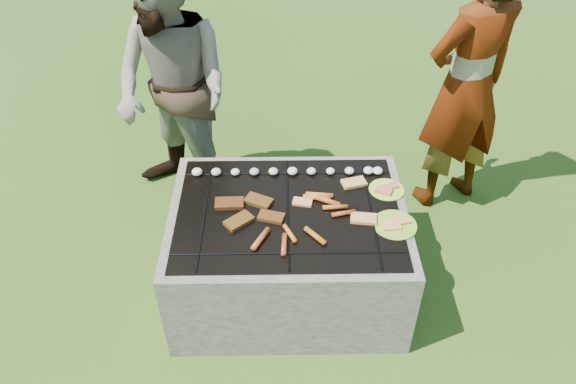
# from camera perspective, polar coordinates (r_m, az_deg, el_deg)

# --- Properties ---
(lawn) EXTENTS (60.00, 60.00, 0.00)m
(lawn) POSITION_cam_1_polar(r_m,az_deg,el_deg) (3.48, 0.01, -9.36)
(lawn) COLOR #284912
(lawn) RESTS_ON ground
(fire_pit) EXTENTS (1.30, 1.00, 0.62)m
(fire_pit) POSITION_cam_1_polar(r_m,az_deg,el_deg) (3.27, 0.01, -6.16)
(fire_pit) COLOR #A7A094
(fire_pit) RESTS_ON ground
(mushrooms) EXTENTS (1.11, 0.06, 0.04)m
(mushrooms) POSITION_cam_1_polar(r_m,az_deg,el_deg) (3.27, 0.16, 2.12)
(mushrooms) COLOR white
(mushrooms) RESTS_ON fire_pit
(pork_slabs) EXTENTS (0.39, 0.31, 0.02)m
(pork_slabs) POSITION_cam_1_polar(r_m,az_deg,el_deg) (3.04, -4.17, -1.81)
(pork_slabs) COLOR brown
(pork_slabs) RESTS_ON fire_pit
(sausages) EXTENTS (0.56, 0.48, 0.03)m
(sausages) POSITION_cam_1_polar(r_m,az_deg,el_deg) (2.98, 2.12, -2.61)
(sausages) COLOR orange
(sausages) RESTS_ON fire_pit
(bread_on_grate) EXTENTS (0.45, 0.40, 0.02)m
(bread_on_grate) POSITION_cam_1_polar(r_m,az_deg,el_deg) (3.11, 6.11, -0.86)
(bread_on_grate) COLOR #E6AB75
(bread_on_grate) RESTS_ON fire_pit
(plate_far) EXTENTS (0.24, 0.24, 0.03)m
(plate_far) POSITION_cam_1_polar(r_m,az_deg,el_deg) (3.22, 9.97, 0.22)
(plate_far) COLOR #FFFA3C
(plate_far) RESTS_ON fire_pit
(plate_near) EXTENTS (0.25, 0.25, 0.03)m
(plate_near) POSITION_cam_1_polar(r_m,az_deg,el_deg) (3.01, 10.80, -3.31)
(plate_near) COLOR #CAE336
(plate_near) RESTS_ON fire_pit
(cook) EXTENTS (0.77, 0.65, 1.78)m
(cook) POSITION_cam_1_polar(r_m,az_deg,el_deg) (3.74, 17.70, 10.17)
(cook) COLOR gray
(cook) RESTS_ON ground
(bystander) EXTENTS (1.07, 1.04, 1.73)m
(bystander) POSITION_cam_1_polar(r_m,az_deg,el_deg) (3.63, -11.58, 9.98)
(bystander) COLOR #A39A88
(bystander) RESTS_ON ground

